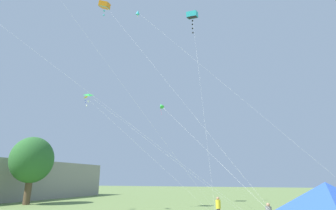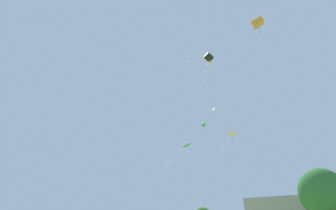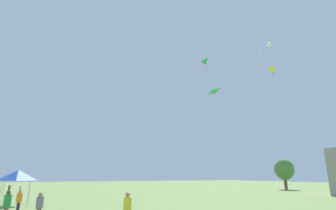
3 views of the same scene
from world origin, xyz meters
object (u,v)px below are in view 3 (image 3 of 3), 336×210
Objects in this scene: person_yellow_shirt at (127,209)px; kite_green_delta_5 at (213,92)px; person_orange_shirt at (19,200)px; kite_white_diamond_6 at (270,43)px; kite_green_diamond_1 at (205,61)px; person_green_shirt at (7,204)px; kite_yellow_delta_0 at (270,71)px; person_grey_shirt at (39,206)px; festival_tent at (18,175)px.

kite_green_delta_5 reaches higher than person_yellow_shirt.
kite_green_delta_5 is (2.88, 15.56, 9.65)m from person_orange_shirt.
person_yellow_shirt is 0.07× the size of kite_white_diamond_6.
person_orange_shirt is 1.06× the size of person_yellow_shirt.
kite_green_delta_5 is at bearing -78.14° from kite_white_diamond_6.
person_green_shirt is at bearing -113.28° from kite_green_diamond_1.
kite_yellow_delta_0 is at bearing 100.45° from kite_green_diamond_1.
person_grey_shirt is 5.58m from person_yellow_shirt.
festival_tent is 0.27× the size of kite_green_diamond_1.
festival_tent is 20.34m from kite_green_diamond_1.
person_grey_shirt is 17.35m from kite_green_delta_5.
person_orange_shirt is at bearing -5.22° from person_green_shirt.
festival_tent is at bearing 52.95° from person_yellow_shirt.
person_green_shirt is 18.68m from kite_green_delta_5.
person_grey_shirt is 0.15× the size of kite_green_diamond_1.
kite_yellow_delta_0 is 0.99× the size of kite_green_delta_5.
person_grey_shirt is (11.24, 1.91, -1.77)m from festival_tent.
kite_green_delta_5 is 0.56× the size of kite_white_diamond_6.
kite_green_diamond_1 is (4.85, 11.27, 9.57)m from person_green_shirt.
person_green_shirt reaches higher than person_yellow_shirt.
person_yellow_shirt reaches higher than person_grey_shirt.
kite_yellow_delta_0 reaches higher than kite_green_delta_5.
kite_white_diamond_6 is (6.83, 27.64, 17.02)m from festival_tent.
festival_tent is 25.45m from kite_yellow_delta_0.
person_green_shirt is at bearing -83.37° from kite_white_diamond_6.
festival_tent is 1.76× the size of person_yellow_shirt.
person_grey_shirt is at bearing -96.82° from kite_yellow_delta_0.
kite_white_diamond_6 reaches higher than kite_yellow_delta_0.
person_green_shirt is (-4.93, -5.92, 0.04)m from person_yellow_shirt.
kite_yellow_delta_0 is at bearing -52.47° from person_yellow_shirt.
kite_green_diamond_1 reaches higher than festival_tent.
kite_white_diamond_6 reaches higher than person_orange_shirt.
festival_tent is 20.23m from kite_green_delta_5.
person_orange_shirt is 32.91m from kite_white_diamond_6.
person_orange_shirt is at bearing -100.48° from kite_green_delta_5.
kite_green_diamond_1 is at bearing -79.55° from kite_yellow_delta_0.
kite_yellow_delta_0 is 12.99m from kite_white_diamond_6.
kite_yellow_delta_0 is (-1.60, 13.56, 10.85)m from person_yellow_shirt.
kite_green_diamond_1 is at bearing 37.55° from festival_tent.
kite_yellow_delta_0 is 1.22× the size of kite_green_diamond_1.
person_green_shirt reaches higher than person_orange_shirt.
person_grey_shirt is 2.13m from person_green_shirt.
kite_green_diamond_1 is (3.63, 9.52, 9.65)m from person_grey_shirt.
kite_yellow_delta_0 is 8.44m from kite_green_diamond_1.
person_grey_shirt is at bearing -122.70° from person_green_shirt.
person_green_shirt is 0.14× the size of kite_green_delta_5.
kite_green_diamond_1 is 7.37m from kite_green_delta_5.
kite_green_diamond_1 is at bearing 6.85° from person_grey_shirt.
kite_green_delta_5 is 14.85m from kite_white_diamond_6.
kite_green_delta_5 reaches higher than person_green_shirt.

